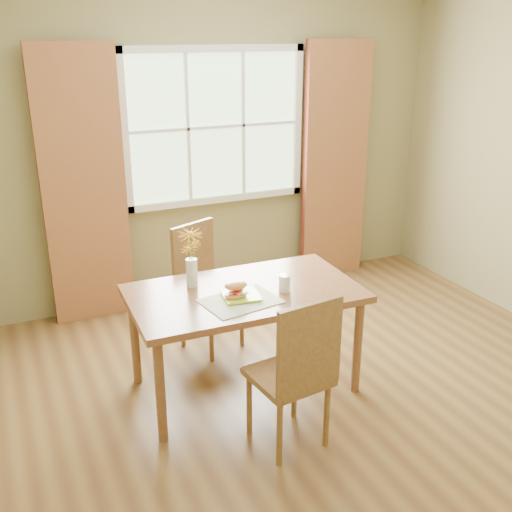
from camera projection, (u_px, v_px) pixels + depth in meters
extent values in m
cube|color=brown|center=(320.00, 392.00, 4.02)|extent=(4.20, 3.80, 0.02)
cube|color=olive|center=(214.00, 144.00, 5.17)|extent=(4.20, 0.02, 2.70)
cube|color=#B4E0A9|center=(215.00, 127.00, 5.09)|extent=(1.50, 0.02, 1.20)
cube|color=white|center=(214.00, 48.00, 4.84)|extent=(1.62, 0.04, 0.06)
cube|color=white|center=(218.00, 199.00, 5.29)|extent=(1.62, 0.04, 0.06)
cube|color=white|center=(125.00, 133.00, 4.76)|extent=(0.06, 0.04, 1.32)
cube|color=white|center=(298.00, 122.00, 5.37)|extent=(0.06, 0.04, 1.32)
cube|color=white|center=(216.00, 127.00, 5.07)|extent=(1.50, 0.03, 0.02)
cube|color=maroon|center=(84.00, 189.00, 4.70)|extent=(0.65, 0.08, 2.20)
cube|color=maroon|center=(335.00, 164.00, 5.59)|extent=(0.65, 0.08, 2.20)
cube|color=brown|center=(244.00, 293.00, 3.83)|extent=(1.49, 0.86, 0.05)
cylinder|color=brown|center=(160.00, 391.00, 3.43)|extent=(0.06, 0.06, 0.67)
cylinder|color=brown|center=(357.00, 347.00, 3.91)|extent=(0.06, 0.06, 0.67)
cylinder|color=brown|center=(135.00, 339.00, 4.01)|extent=(0.06, 0.06, 0.67)
cylinder|color=brown|center=(309.00, 305.00, 4.49)|extent=(0.06, 0.06, 0.67)
cube|color=brown|center=(288.00, 376.00, 3.40)|extent=(0.44, 0.44, 0.04)
cube|color=brown|center=(308.00, 347.00, 3.16)|extent=(0.40, 0.08, 0.51)
cylinder|color=brown|center=(280.00, 434.00, 3.27)|extent=(0.03, 0.03, 0.41)
cylinder|color=brown|center=(327.00, 415.00, 3.43)|extent=(0.03, 0.03, 0.41)
cylinder|color=brown|center=(249.00, 404.00, 3.53)|extent=(0.03, 0.03, 0.41)
cylinder|color=brown|center=(294.00, 388.00, 3.69)|extent=(0.03, 0.03, 0.41)
cube|color=brown|center=(211.00, 295.00, 4.46)|extent=(0.51, 0.51, 0.04)
cube|color=brown|center=(194.00, 256.00, 4.47)|extent=(0.37, 0.18, 0.50)
cylinder|color=brown|center=(211.00, 336.00, 4.32)|extent=(0.03, 0.03, 0.40)
cylinder|color=brown|center=(242.00, 321.00, 4.54)|extent=(0.03, 0.03, 0.40)
cylinder|color=brown|center=(183.00, 322.00, 4.53)|extent=(0.03, 0.03, 0.40)
cylinder|color=brown|center=(213.00, 309.00, 4.74)|extent=(0.03, 0.03, 0.40)
cube|color=beige|center=(241.00, 301.00, 3.66)|extent=(0.50, 0.40, 0.01)
cube|color=#B9E338|center=(241.00, 296.00, 3.71)|extent=(0.25, 0.25, 0.01)
ellipsoid|color=#DF904C|center=(235.00, 295.00, 3.66)|extent=(0.15, 0.10, 0.04)
ellipsoid|color=#4C8C2D|center=(243.00, 293.00, 3.66)|extent=(0.08, 0.05, 0.01)
cylinder|color=red|center=(235.00, 291.00, 3.65)|extent=(0.08, 0.08, 0.01)
cylinder|color=red|center=(238.00, 289.00, 3.66)|extent=(0.07, 0.07, 0.01)
ellipsoid|color=#DF904C|center=(236.00, 285.00, 3.64)|extent=(0.15, 0.10, 0.05)
cylinder|color=silver|center=(284.00, 283.00, 3.79)|extent=(0.07, 0.07, 0.11)
cylinder|color=silver|center=(284.00, 285.00, 3.79)|extent=(0.06, 0.06, 0.09)
cylinder|color=silver|center=(192.00, 273.00, 3.86)|extent=(0.07, 0.07, 0.19)
cylinder|color=silver|center=(192.00, 279.00, 3.87)|extent=(0.06, 0.06, 0.09)
cylinder|color=#3D7028|center=(191.00, 261.00, 3.83)|extent=(0.01, 0.01, 0.35)
cylinder|color=#3D7028|center=(194.00, 265.00, 3.84)|extent=(0.01, 0.01, 0.29)
cylinder|color=#3D7028|center=(190.00, 268.00, 3.85)|extent=(0.01, 0.01, 0.25)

